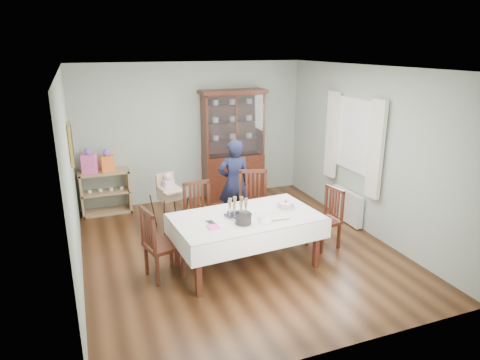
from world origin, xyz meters
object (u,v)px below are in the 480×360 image
chair_far_left (201,228)px  high_chair (169,206)px  chair_end_right (324,230)px  gift_bag_orange (107,161)px  sideboard (106,192)px  woman (234,183)px  birthday_cake (286,205)px  chair_end_left (163,257)px  champagne_tray (238,211)px  chair_far_right (254,217)px  gift_bag_pink (89,162)px  china_cabinet (233,143)px  dining_table (246,241)px

chair_far_left → high_chair: chair_far_left is taller
chair_end_right → gift_bag_orange: 4.02m
chair_end_right → sideboard: bearing=-140.9°
chair_end_right → woman: woman is taller
chair_far_left → gift_bag_orange: (-1.18, 1.94, 0.69)m
sideboard → birthday_cake: (2.31, -2.76, 0.41)m
woman → gift_bag_orange: bearing=-28.8°
sideboard → woman: woman is taller
chair_end_left → champagne_tray: 1.18m
sideboard → birthday_cake: 3.62m
sideboard → high_chair: bearing=-48.9°
champagne_tray → gift_bag_orange: (-1.49, 2.75, 0.15)m
chair_far_right → birthday_cake: bearing=-63.7°
high_chair → champagne_tray: champagne_tray is taller
chair_far_right → gift_bag_orange: (-2.09, 1.90, 0.67)m
chair_far_right → chair_end_right: bearing=-24.3°
chair_far_left → gift_bag_pink: 2.55m
woman → high_chair: bearing=-8.5°
china_cabinet → gift_bag_orange: china_cabinet is taller
chair_far_left → chair_end_right: 1.90m
champagne_tray → woman: bearing=72.0°
high_chair → birthday_cake: (1.35, -1.66, 0.43)m
chair_end_left → champagne_tray: size_ratio=2.56×
sideboard → gift_bag_orange: gift_bag_orange is taller
chair_end_right → birthday_cake: size_ratio=3.52×
dining_table → sideboard: (-1.67, 2.82, 0.02)m
sideboard → champagne_tray: 3.21m
woman → chair_end_left: bearing=47.5°
china_cabinet → champagne_tray: bearing=-108.7°
dining_table → chair_end_right: bearing=6.4°
dining_table → china_cabinet: size_ratio=0.96×
chair_end_right → gift_bag_orange: (-2.94, 2.65, 0.71)m
chair_far_left → woman: 1.07m
china_cabinet → gift_bag_pink: bearing=180.0°
gift_bag_orange → high_chair: bearing=-50.9°
china_cabinet → gift_bag_pink: size_ratio=4.64×
high_chair → birthday_cake: 2.18m
dining_table → champagne_tray: 0.46m
china_cabinet → champagne_tray: (-0.93, -2.75, -0.29)m
woman → birthday_cake: size_ratio=5.74×
high_chair → birthday_cake: bearing=-66.5°
china_cabinet → woman: (-0.47, -1.35, -0.37)m
chair_far_left → high_chair: (-0.30, 0.87, 0.08)m
champagne_tray → birthday_cake: champagne_tray is taller
china_cabinet → chair_end_left: (-1.97, -2.68, -0.83)m
champagne_tray → birthday_cake: size_ratio=1.48×
china_cabinet → high_chair: (-1.54, -1.07, -0.74)m
chair_far_right → birthday_cake: size_ratio=4.04×
sideboard → birthday_cake: size_ratio=3.41×
birthday_cake → gift_bag_orange: gift_bag_orange is taller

